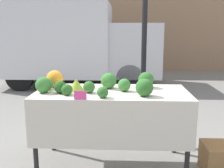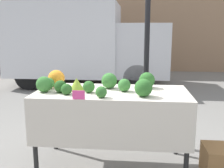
% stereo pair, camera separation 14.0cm
% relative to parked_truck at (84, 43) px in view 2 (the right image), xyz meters
% --- Properties ---
extents(ground_plane, '(40.00, 40.00, 0.00)m').
position_rel_parked_truck_xyz_m(ground_plane, '(1.24, -4.57, -1.20)').
color(ground_plane, gray).
extents(building_facade, '(16.00, 0.60, 5.24)m').
position_rel_parked_truck_xyz_m(building_facade, '(1.24, 3.00, 1.43)').
color(building_facade, '#9E7A5B').
rests_on(building_facade, ground_plane).
extents(tent_pole, '(0.07, 0.07, 2.62)m').
position_rel_parked_truck_xyz_m(tent_pole, '(1.63, -3.85, 0.11)').
color(tent_pole, black).
rests_on(tent_pole, ground_plane).
extents(parked_truck, '(4.30, 2.09, 2.25)m').
position_rel_parked_truck_xyz_m(parked_truck, '(0.00, 0.00, 0.00)').
color(parked_truck, silver).
rests_on(parked_truck, ground_plane).
extents(market_table, '(1.67, 0.79, 0.87)m').
position_rel_parked_truck_xyz_m(market_table, '(1.24, -4.64, -0.45)').
color(market_table, beige).
rests_on(market_table, ground_plane).
extents(orange_cauliflower, '(0.20, 0.20, 0.20)m').
position_rel_parked_truck_xyz_m(orange_cauliflower, '(0.55, -4.38, -0.23)').
color(orange_cauliflower, orange).
rests_on(orange_cauliflower, market_table).
extents(romanesco_head, '(0.18, 0.18, 0.14)m').
position_rel_parked_truck_xyz_m(romanesco_head, '(0.85, -4.58, -0.25)').
color(romanesco_head, '#93B238').
rests_on(romanesco_head, market_table).
extents(broccoli_head_0, '(0.13, 0.13, 0.13)m').
position_rel_parked_truck_xyz_m(broccoli_head_0, '(1.00, -4.67, -0.26)').
color(broccoli_head_0, '#2D6628').
rests_on(broccoli_head_0, market_table).
extents(broccoli_head_1, '(0.18, 0.18, 0.18)m').
position_rel_parked_truck_xyz_m(broccoli_head_1, '(1.19, -4.43, -0.23)').
color(broccoli_head_1, '#387533').
rests_on(broccoli_head_1, market_table).
extents(broccoli_head_2, '(0.13, 0.13, 0.13)m').
position_rel_parked_truck_xyz_m(broccoli_head_2, '(0.51, -4.53, -0.26)').
color(broccoli_head_2, '#387533').
rests_on(broccoli_head_2, market_table).
extents(broccoli_head_3, '(0.14, 0.14, 0.14)m').
position_rel_parked_truck_xyz_m(broccoli_head_3, '(1.37, -4.57, -0.25)').
color(broccoli_head_3, '#387533').
rests_on(broccoli_head_3, market_table).
extents(broccoli_head_4, '(0.18, 0.18, 0.18)m').
position_rel_parked_truck_xyz_m(broccoli_head_4, '(1.62, -4.37, -0.23)').
color(broccoli_head_4, '#2D6628').
rests_on(broccoli_head_4, market_table).
extents(broccoli_head_5, '(0.12, 0.12, 0.12)m').
position_rel_parked_truck_xyz_m(broccoli_head_5, '(0.78, -4.78, -0.27)').
color(broccoli_head_5, '#285B23').
rests_on(broccoli_head_5, market_table).
extents(broccoli_head_6, '(0.17, 0.17, 0.17)m').
position_rel_parked_truck_xyz_m(broccoli_head_6, '(0.51, -4.68, -0.24)').
color(broccoli_head_6, '#387533').
rests_on(broccoli_head_6, market_table).
extents(broccoli_head_7, '(0.18, 0.18, 0.18)m').
position_rel_parked_truck_xyz_m(broccoli_head_7, '(1.58, -4.78, -0.23)').
color(broccoli_head_7, '#2D6628').
rests_on(broccoli_head_7, market_table).
extents(broccoli_head_8, '(0.13, 0.13, 0.13)m').
position_rel_parked_truck_xyz_m(broccoli_head_8, '(0.69, -4.69, -0.26)').
color(broccoli_head_8, '#23511E').
rests_on(broccoli_head_8, market_table).
extents(broccoli_head_9, '(0.12, 0.12, 0.12)m').
position_rel_parked_truck_xyz_m(broccoli_head_9, '(1.16, -4.87, -0.27)').
color(broccoli_head_9, '#336B2D').
rests_on(broccoli_head_9, market_table).
extents(price_sign, '(0.12, 0.01, 0.09)m').
position_rel_parked_truck_xyz_m(price_sign, '(0.95, -4.95, -0.28)').
color(price_sign, '#EF4793').
rests_on(price_sign, market_table).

